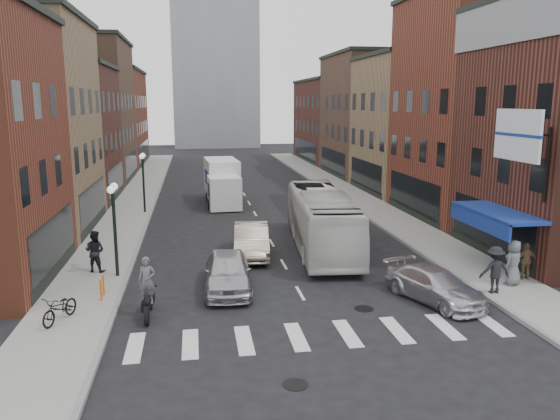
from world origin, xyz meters
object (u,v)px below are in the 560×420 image
object	(u,v)px
parked_bicycle	(60,308)
ped_left_solo	(95,251)
transit_bus	(321,220)
ped_right_b	(526,261)
motorcycle_rider	(147,289)
sedan_left_near	(228,272)
sedan_left_far	(251,240)
streetlamp_far	(143,171)
billboard_sign	(519,137)
box_truck	(222,183)
ped_right_a	(495,270)
streetlamp_near	(114,213)
bike_rack	(102,288)
ped_right_c	(513,263)
curb_car	(435,285)

from	to	relation	value
parked_bicycle	ped_left_solo	world-z (taller)	ped_left_solo
transit_bus	ped_right_b	distance (m)	9.82
motorcycle_rider	sedan_left_near	distance (m)	3.82
sedan_left_far	streetlamp_far	bearing A→B (deg)	123.37
billboard_sign	box_truck	xyz separation A→B (m)	(-10.56, 20.60, -4.54)
sedan_left_far	ped_right_a	world-z (taller)	ped_right_a
streetlamp_near	bike_rack	xyz separation A→B (m)	(-0.20, -2.70, -2.36)
motorcycle_rider	sedan_left_far	distance (m)	8.52
sedan_left_far	bike_rack	bearing A→B (deg)	-134.07
ped_right_c	streetlamp_near	bearing A→B (deg)	-37.54
ped_left_solo	billboard_sign	bearing A→B (deg)	-174.65
streetlamp_near	ped_right_a	distance (m)	15.58
box_truck	streetlamp_far	bearing A→B (deg)	-154.11
streetlamp_near	sedan_left_near	distance (m)	5.51
streetlamp_far	sedan_left_far	size ratio (longest dim) A/B	0.86
streetlamp_far	ped_left_solo	xyz separation A→B (m)	(-1.01, -13.24, -1.84)
transit_bus	ped_left_solo	bearing A→B (deg)	-160.71
sedan_left_near	parked_bicycle	distance (m)	6.42
motorcycle_rider	ped_right_b	distance (m)	15.42
transit_bus	ped_left_solo	distance (m)	11.12
parked_bicycle	bike_rack	bearing A→B (deg)	86.95
streetlamp_far	sedan_left_far	distance (m)	13.01
streetlamp_far	ped_right_c	world-z (taller)	streetlamp_far
box_truck	curb_car	xyz separation A→B (m)	(6.85, -21.76, -0.96)
billboard_sign	box_truck	world-z (taller)	billboard_sign
parked_bicycle	ped_right_b	bearing A→B (deg)	28.07
transit_bus	streetlamp_far	bearing A→B (deg)	138.06
streetlamp_far	sedan_left_far	xyz separation A→B (m)	(6.06, -11.31, -2.13)
motorcycle_rider	parked_bicycle	distance (m)	2.92
box_truck	sedan_left_far	distance (m)	14.45
box_truck	sedan_left_near	size ratio (longest dim) A/B	1.65
transit_bus	ped_right_a	distance (m)	9.43
sedan_left_far	ped_right_b	size ratio (longest dim) A/B	3.03
parked_bicycle	ped_right_c	world-z (taller)	ped_right_c
ped_left_solo	sedan_left_near	bearing A→B (deg)	171.80
sedan_left_near	ped_right_a	world-z (taller)	ped_right_a
curb_car	ped_right_c	world-z (taller)	ped_right_c
sedan_left_far	box_truck	bearing A→B (deg)	97.69
motorcycle_rider	ped_left_solo	size ratio (longest dim) A/B	1.20
transit_bus	ped_left_solo	world-z (taller)	transit_bus
box_truck	billboard_sign	bearing A→B (deg)	-66.74
streetlamp_far	sedan_left_near	world-z (taller)	streetlamp_far
bike_rack	sedan_left_near	world-z (taller)	sedan_left_near
streetlamp_far	motorcycle_rider	xyz separation A→B (m)	(1.64, -18.60, -1.88)
box_truck	ped_right_b	distance (m)	23.34
streetlamp_near	streetlamp_far	world-z (taller)	same
streetlamp_far	bike_rack	size ratio (longest dim) A/B	5.14
sedan_left_far	ped_left_solo	world-z (taller)	ped_left_solo
sedan_left_near	parked_bicycle	bearing A→B (deg)	-152.52
curb_car	transit_bus	bearing A→B (deg)	86.91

